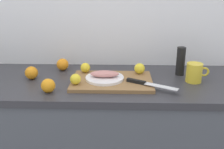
# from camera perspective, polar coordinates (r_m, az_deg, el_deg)

# --- Properties ---
(back_wall) EXTENTS (3.20, 0.05, 2.50)m
(back_wall) POSITION_cam_1_polar(r_m,az_deg,el_deg) (1.78, -5.13, 13.24)
(back_wall) COLOR white
(back_wall) RESTS_ON ground_plane
(kitchen_counter) EXTENTS (2.00, 0.60, 0.90)m
(kitchen_counter) POSITION_cam_1_polar(r_m,az_deg,el_deg) (1.75, -5.58, -15.01)
(kitchen_counter) COLOR #4C5159
(kitchen_counter) RESTS_ON ground_plane
(cutting_board) EXTENTS (0.45, 0.31, 0.02)m
(cutting_board) POSITION_cam_1_polar(r_m,az_deg,el_deg) (1.49, 0.00, -1.45)
(cutting_board) COLOR olive
(cutting_board) RESTS_ON kitchen_counter
(white_plate) EXTENTS (0.22, 0.22, 0.01)m
(white_plate) POSITION_cam_1_polar(r_m,az_deg,el_deg) (1.49, -1.61, -0.78)
(white_plate) COLOR white
(white_plate) RESTS_ON cutting_board
(fish_fillet) EXTENTS (0.16, 0.07, 0.04)m
(fish_fillet) POSITION_cam_1_polar(r_m,az_deg,el_deg) (1.48, -1.62, 0.15)
(fish_fillet) COLOR tan
(fish_fillet) RESTS_ON white_plate
(chef_knife) EXTENTS (0.27, 0.17, 0.02)m
(chef_knife) POSITION_cam_1_polar(r_m,az_deg,el_deg) (1.42, 7.21, -1.89)
(chef_knife) COLOR silver
(chef_knife) RESTS_ON cutting_board
(lemon_0) EXTENTS (0.06, 0.06, 0.06)m
(lemon_0) POSITION_cam_1_polar(r_m,az_deg,el_deg) (1.42, -7.95, -1.00)
(lemon_0) COLOR yellow
(lemon_0) RESTS_ON cutting_board
(lemon_1) EXTENTS (0.06, 0.06, 0.06)m
(lemon_1) POSITION_cam_1_polar(r_m,az_deg,el_deg) (1.58, 6.03, 1.32)
(lemon_1) COLOR yellow
(lemon_1) RESTS_ON cutting_board
(lemon_2) EXTENTS (0.06, 0.06, 0.06)m
(lemon_2) POSITION_cam_1_polar(r_m,az_deg,el_deg) (1.60, -5.69, 1.48)
(lemon_2) COLOR yellow
(lemon_2) RESTS_ON cutting_board
(coffee_mug_1) EXTENTS (0.13, 0.09, 0.11)m
(coffee_mug_1) POSITION_cam_1_polar(r_m,az_deg,el_deg) (1.56, 17.52, 0.40)
(coffee_mug_1) COLOR yellow
(coffee_mug_1) RESTS_ON kitchen_counter
(orange_1) EXTENTS (0.08, 0.08, 0.08)m
(orange_1) POSITION_cam_1_polar(r_m,az_deg,el_deg) (1.72, -10.71, 2.16)
(orange_1) COLOR orange
(orange_1) RESTS_ON kitchen_counter
(orange_2) EXTENTS (0.08, 0.08, 0.08)m
(orange_2) POSITION_cam_1_polar(r_m,az_deg,el_deg) (1.61, -17.13, 0.35)
(orange_2) COLOR orange
(orange_2) RESTS_ON kitchen_counter
(orange_3) EXTENTS (0.07, 0.07, 0.07)m
(orange_3) POSITION_cam_1_polar(r_m,az_deg,el_deg) (1.39, -13.73, -2.36)
(orange_3) COLOR orange
(orange_3) RESTS_ON kitchen_counter
(pepper_mill) EXTENTS (0.05, 0.05, 0.17)m
(pepper_mill) POSITION_cam_1_polar(r_m,az_deg,el_deg) (1.65, 14.71, 2.83)
(pepper_mill) COLOR black
(pepper_mill) RESTS_ON kitchen_counter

